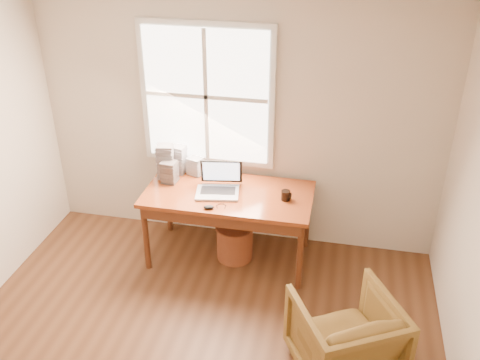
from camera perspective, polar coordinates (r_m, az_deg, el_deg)
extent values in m
cube|color=white|center=(2.77, -10.29, 13.80)|extent=(4.00, 4.50, 0.02)
cube|color=beige|center=(5.25, -0.16, 6.34)|extent=(4.00, 0.02, 2.60)
cube|color=silver|center=(5.19, -3.54, 8.98)|extent=(1.32, 0.05, 1.42)
cube|color=white|center=(5.17, -3.63, 8.87)|extent=(1.20, 0.02, 1.30)
cube|color=silver|center=(5.16, -3.66, 8.83)|extent=(0.04, 0.02, 1.30)
cube|color=silver|center=(5.16, -3.66, 8.83)|extent=(1.20, 0.02, 0.04)
cube|color=brown|center=(5.10, -1.23, -1.53)|extent=(1.60, 0.80, 0.04)
imported|color=brown|center=(4.27, 11.14, -16.05)|extent=(0.98, 0.99, 0.67)
cylinder|color=brown|center=(5.39, -0.56, -6.66)|extent=(0.40, 0.40, 0.36)
ellipsoid|color=black|center=(4.84, -3.36, -2.91)|extent=(0.11, 0.08, 0.03)
cylinder|color=black|center=(4.97, 4.89, -1.65)|extent=(0.08, 0.08, 0.09)
cube|color=silver|center=(5.43, -6.60, 2.23)|extent=(0.17, 0.15, 0.29)
cube|color=#25252A|center=(5.27, -7.53, 0.88)|extent=(0.16, 0.14, 0.22)
cube|color=#A0A2AD|center=(5.33, -7.95, 1.98)|extent=(0.17, 0.16, 0.35)
cube|color=silver|center=(5.40, -4.81, 1.52)|extent=(0.18, 0.16, 0.18)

